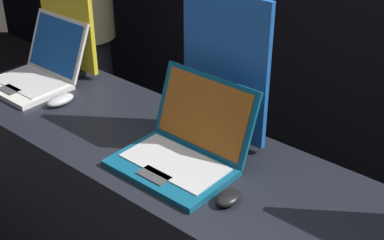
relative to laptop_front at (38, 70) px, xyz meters
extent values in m
cube|color=silver|center=(0.00, -0.07, -0.05)|extent=(0.33, 0.25, 0.02)
cube|color=#B7B7B7|center=(0.00, -0.05, -0.04)|extent=(0.29, 0.18, 0.00)
cube|color=#3F3F42|center=(0.00, -0.15, -0.04)|extent=(0.09, 0.06, 0.00)
cube|color=silver|center=(0.00, 0.11, 0.08)|extent=(0.33, 0.11, 0.24)
cube|color=#194C99|center=(0.00, 0.10, 0.08)|extent=(0.29, 0.09, 0.21)
ellipsoid|color=#B2B2B7|center=(0.23, -0.06, -0.04)|extent=(0.06, 0.12, 0.04)
cube|color=black|center=(0.00, 0.17, -0.05)|extent=(0.18, 0.07, 0.02)
cube|color=gold|center=(0.00, 0.17, 0.19)|extent=(0.33, 0.02, 0.46)
cube|color=#0F5170|center=(0.86, -0.12, -0.05)|extent=(0.38, 0.25, 0.02)
cube|color=#B7B7B7|center=(0.86, -0.10, -0.04)|extent=(0.33, 0.18, 0.00)
cube|color=#3F3F42|center=(0.86, -0.20, -0.04)|extent=(0.11, 0.06, 0.00)
cube|color=#0F5170|center=(0.86, 0.05, 0.08)|extent=(0.38, 0.10, 0.24)
cube|color=#A5591E|center=(0.86, 0.04, 0.08)|extent=(0.34, 0.08, 0.21)
ellipsoid|color=black|center=(1.10, -0.13, -0.04)|extent=(0.06, 0.09, 0.03)
cube|color=black|center=(0.86, 0.15, -0.05)|extent=(0.19, 0.07, 0.02)
cube|color=#1E59B2|center=(0.86, 0.15, 0.21)|extent=(0.34, 0.02, 0.50)
cylinder|color=#282833|center=(-0.67, 0.81, -0.65)|extent=(0.25, 0.25, 0.81)
camera|label=1|loc=(1.82, -1.14, 0.92)|focal=50.00mm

